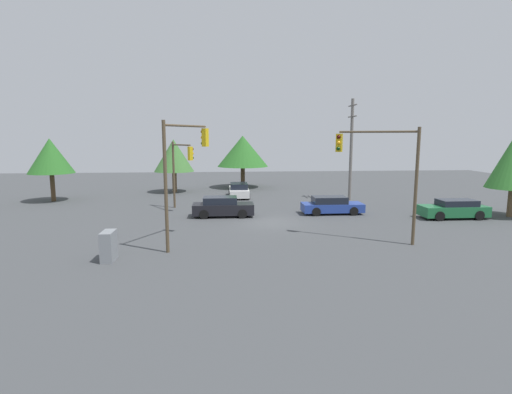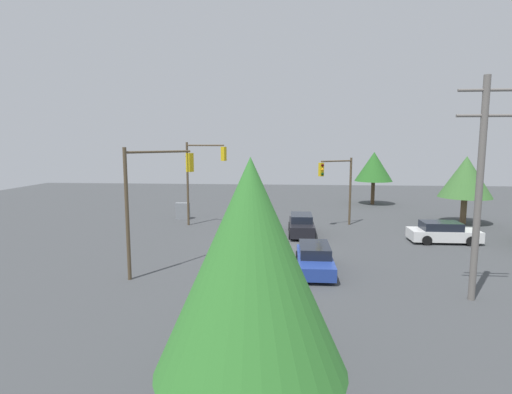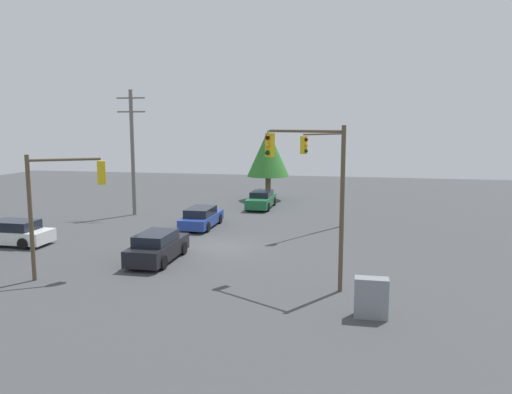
{
  "view_description": "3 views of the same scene",
  "coord_description": "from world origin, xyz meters",
  "views": [
    {
      "loc": [
        -27.08,
        3.18,
        5.96
      ],
      "look_at": [
        -2.95,
        1.24,
        2.25
      ],
      "focal_mm": 28.0,
      "sensor_mm": 36.0,
      "label": 1
    },
    {
      "loc": [
        1.24,
        -25.51,
        6.57
      ],
      "look_at": [
        -0.84,
        1.09,
        3.05
      ],
      "focal_mm": 28.0,
      "sensor_mm": 36.0,
      "label": 2
    },
    {
      "loc": [
        -7.36,
        26.11,
        6.77
      ],
      "look_at": [
        -2.24,
        1.04,
        3.05
      ],
      "focal_mm": 35.0,
      "sensor_mm": 36.0,
      "label": 3
    }
  ],
  "objects": [
    {
      "name": "ground_plane",
      "position": [
        0.0,
        0.0,
        0.0
      ],
      "size": [
        80.0,
        80.0,
        0.0
      ],
      "primitive_type": "plane",
      "color": "#424447"
    },
    {
      "name": "electrical_cabinet",
      "position": [
        -7.96,
        8.77,
        0.72
      ],
      "size": [
        1.18,
        0.56,
        1.44
      ],
      "primitive_type": "cube",
      "color": "gray",
      "rests_on": "ground_plane"
    },
    {
      "name": "traffic_signal_aux",
      "position": [
        -5.52,
        -5.69,
        4.45
      ],
      "size": [
        2.5,
        3.99,
        6.44
      ],
      "rotation": [
        0.0,
        0.0,
        1.03
      ],
      "color": "brown",
      "rests_on": "ground_plane"
    },
    {
      "name": "sedan_blue",
      "position": [
        2.72,
        -5.08,
        0.65
      ],
      "size": [
        1.89,
        4.66,
        1.35
      ],
      "rotation": [
        0.0,
        0.0,
        3.14
      ],
      "color": "#233D93",
      "rests_on": "ground_plane"
    },
    {
      "name": "sedan_white",
      "position": [
        11.77,
        1.74,
        0.67
      ],
      "size": [
        4.5,
        1.98,
        1.4
      ],
      "rotation": [
        0.0,
        0.0,
        -1.57
      ],
      "color": "silver",
      "rests_on": "ground_plane"
    },
    {
      "name": "utility_pole_tall",
      "position": [
        9.13,
        -8.55,
        4.94
      ],
      "size": [
        2.2,
        0.28,
        9.32
      ],
      "color": "slate",
      "rests_on": "ground_plane"
    },
    {
      "name": "traffic_signal_main",
      "position": [
        -5.5,
        5.4,
        4.61
      ],
      "size": [
        3.58,
        2.18,
        6.75
      ],
      "rotation": [
        0.0,
        0.0,
        -0.52
      ],
      "color": "brown",
      "rests_on": "ground_plane"
    },
    {
      "name": "tree_behind",
      "position": [
        0.56,
        -18.11,
        4.22
      ],
      "size": [
        3.81,
        3.81,
        6.35
      ],
      "color": "brown",
      "rests_on": "ground_plane"
    },
    {
      "name": "sedan_green",
      "position": [
        0.3,
        -13.53,
        0.68
      ],
      "size": [
        1.87,
        4.77,
        1.38
      ],
      "color": "#1E6638",
      "rests_on": "ground_plane"
    },
    {
      "name": "traffic_signal_cross",
      "position": [
        5.31,
        6.64,
        3.76
      ],
      "size": [
        2.84,
        1.96,
        5.51
      ],
      "rotation": [
        0.0,
        0.0,
        3.71
      ],
      "color": "brown",
      "rests_on": "ground_plane"
    },
    {
      "name": "sedan_dark",
      "position": [
        2.32,
        3.32,
        0.72
      ],
      "size": [
        1.87,
        4.52,
        1.49
      ],
      "rotation": [
        0.0,
        0.0,
        3.14
      ],
      "color": "black",
      "rests_on": "ground_plane"
    }
  ]
}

